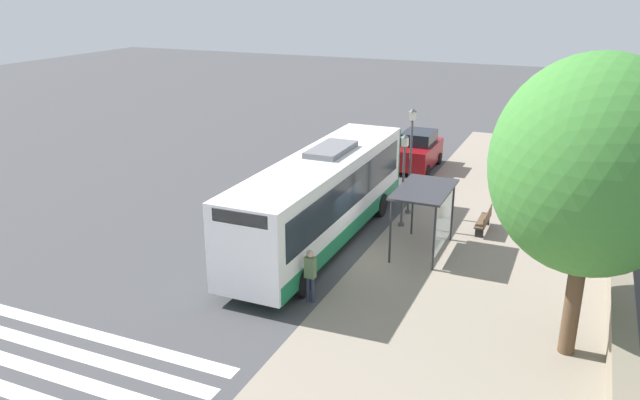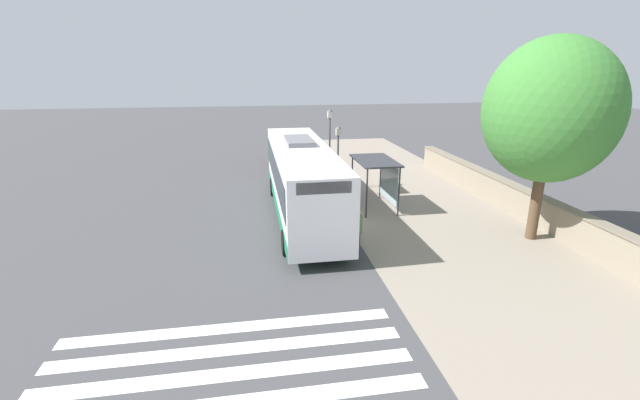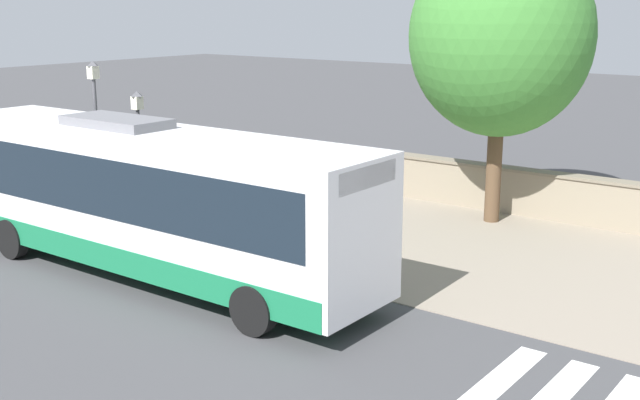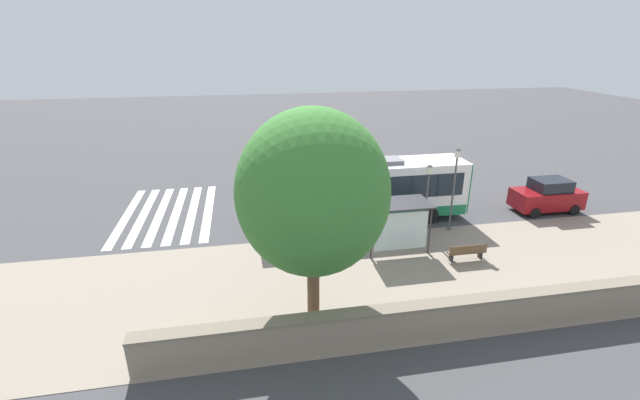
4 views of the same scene
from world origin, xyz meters
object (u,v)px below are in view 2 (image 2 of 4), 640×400
object	(u,v)px
street_lamp_near	(330,143)
parked_car_behind_bus	(292,151)
bus	(302,179)
bus_shelter	(378,167)
bench	(389,182)
shade_tree	(551,111)
street_lamp_far	(338,155)
pedestrian	(357,227)

from	to	relation	value
street_lamp_near	parked_car_behind_bus	xyz separation A→B (m)	(1.49, -7.04, -1.76)
bus	bus_shelter	xyz separation A→B (m)	(-3.94, -0.71, 0.22)
bus	bench	xyz separation A→B (m)	(-5.59, -3.67, -1.40)
bus	bus_shelter	world-z (taller)	bus
bus_shelter	shade_tree	size ratio (longest dim) A/B	0.40
bench	parked_car_behind_bus	bearing A→B (deg)	-58.03
bus_shelter	bench	size ratio (longest dim) A/B	1.72
street_lamp_near	shade_tree	bearing A→B (deg)	128.37
bus_shelter	street_lamp_near	world-z (taller)	street_lamp_near
street_lamp_far	parked_car_behind_bus	xyz separation A→B (m)	(1.65, -8.61, -1.35)
bench	street_lamp_near	distance (m)	4.16
street_lamp_near	bus_shelter	bearing A→B (deg)	115.01
street_lamp_far	parked_car_behind_bus	world-z (taller)	street_lamp_far
bus_shelter	pedestrian	bearing A→B (deg)	65.61
shade_tree	bus	bearing A→B (deg)	-25.38
bus	shade_tree	xyz separation A→B (m)	(-9.16, 4.34, 3.41)
bus_shelter	pedestrian	world-z (taller)	bus_shelter
street_lamp_far	street_lamp_near	bearing A→B (deg)	-84.12
bench	shade_tree	xyz separation A→B (m)	(-3.57, 8.01, 4.81)
bus	shade_tree	size ratio (longest dim) A/B	1.49
shade_tree	pedestrian	bearing A→B (deg)	1.42
street_lamp_near	shade_tree	size ratio (longest dim) A/B	0.57
bus_shelter	shade_tree	distance (m)	7.93
shade_tree	bus_shelter	bearing A→B (deg)	-44.04
street_lamp_far	shade_tree	size ratio (longest dim) A/B	0.48
parked_car_behind_bus	shade_tree	bearing A→B (deg)	118.10
bench	parked_car_behind_bus	xyz separation A→B (m)	(4.89, -7.84, 0.50)
bus	shade_tree	world-z (taller)	shade_tree
bench	bus	bearing A→B (deg)	33.28
bench	bus_shelter	bearing A→B (deg)	60.86
pedestrian	street_lamp_near	xyz separation A→B (m)	(-0.62, -9.00, 1.69)
bench	shade_tree	bearing A→B (deg)	114.02
bench	parked_car_behind_bus	size ratio (longest dim) A/B	0.46
bus	shade_tree	distance (m)	10.69
parked_car_behind_bus	pedestrian	bearing A→B (deg)	93.09
pedestrian	street_lamp_near	size ratio (longest dim) A/B	0.38
bus_shelter	shade_tree	bearing A→B (deg)	135.96
bus_shelter	pedestrian	size ratio (longest dim) A/B	1.82
shade_tree	parked_car_behind_bus	bearing A→B (deg)	-61.90
bus_shelter	bench	world-z (taller)	bus_shelter
bus_shelter	parked_car_behind_bus	distance (m)	11.34
street_lamp_near	parked_car_behind_bus	world-z (taller)	street_lamp_near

